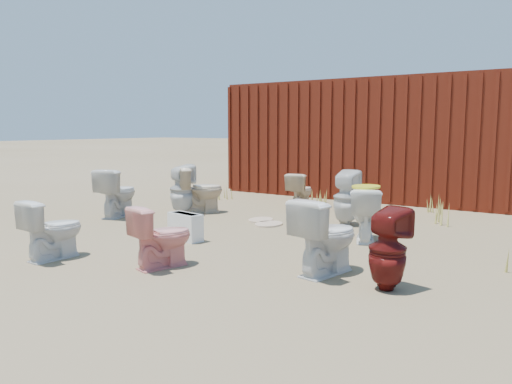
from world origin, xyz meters
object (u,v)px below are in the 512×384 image
Objects in this scene: toilet_front_a at (117,193)px; toilet_back_a at (181,190)px; toilet_back_e at (346,198)px; shipping_container at (376,139)px; toilet_front_maroon at (388,249)px; toilet_front_c at (53,229)px; loose_tank at (185,227)px; toilet_front_pink at (162,236)px; toilet_back_yellowlid at (365,214)px; toilet_front_e at (326,236)px; toilet_back_beige_left at (300,191)px; toilet_back_beige_right at (200,190)px.

toilet_back_a reaches higher than toilet_front_a.
toilet_back_e is (3.38, 1.40, 0.02)m from toilet_front_a.
shipping_container reaches higher than toilet_front_maroon.
loose_tank is at bearing -108.47° from toilet_front_c.
toilet_front_pink is 0.95× the size of toilet_back_yellowlid.
toilet_front_pink is 2.27m from toilet_front_maroon.
toilet_front_e is (2.75, 1.16, 0.05)m from toilet_front_c.
toilet_back_a reaches higher than toilet_back_yellowlid.
toilet_back_e is (-0.85, 2.43, 0.03)m from toilet_front_e.
toilet_back_a is 2.11m from toilet_back_beige_left.
shipping_container is 5.71m from loose_tank.
toilet_back_e is at bearing 67.88° from loose_tank.
toilet_front_pink is 0.85× the size of toilet_front_e.
toilet_back_e reaches higher than toilet_back_beige_right.
toilet_back_yellowlid is 0.83× the size of toilet_back_e.
toilet_front_maroon is 1.99m from toilet_back_yellowlid.
toilet_front_e is at bearing 1.23° from toilet_front_maroon.
toilet_front_pink is 1.68m from toilet_front_e.
shipping_container is at bearing -92.84° from toilet_back_yellowlid.
shipping_container reaches higher than toilet_back_beige_left.
toilet_back_beige_right reaches higher than toilet_front_a.
toilet_front_a is 1.00× the size of toilet_back_beige_right.
toilet_front_e is at bearing 76.07° from toilet_back_yellowlid.
toilet_front_maroon is 0.94× the size of toilet_back_beige_right.
toilet_back_beige_left reaches higher than loose_tank.
toilet_back_e is (2.66, 0.66, -0.01)m from toilet_back_a.
shipping_container is 8.08× the size of toilet_front_maroon.
toilet_back_yellowlid is at bearing 43.31° from loose_tank.
toilet_back_beige_right is at bearing -101.36° from toilet_back_a.
toilet_back_a is at bearing 41.75° from toilet_back_beige_left.
toilet_front_a is 5.06m from toilet_front_maroon.
toilet_front_c is at bearing -98.11° from shipping_container.
toilet_front_c is 0.81× the size of toilet_back_e.
toilet_back_yellowlid is (2.52, 2.78, 0.01)m from toilet_front_c.
toilet_front_a is 3.66m from toilet_back_e.
toilet_back_a reaches higher than toilet_front_c.
toilet_front_a reaches higher than loose_tank.
toilet_back_yellowlid is (-0.23, 1.61, -0.04)m from toilet_front_e.
toilet_front_c is 3.75m from toilet_back_yellowlid.
toilet_back_beige_right is 0.96× the size of toilet_back_e.
toilet_front_e is 2.20m from loose_tank.
toilet_back_yellowlid is at bearing -70.81° from shipping_container.
toilet_back_e is at bearing -45.35° from toilet_front_maroon.
toilet_back_yellowlid is at bearing 126.43° from toilet_back_e.
loose_tank is at bearing 82.21° from toilet_back_beige_left.
toilet_front_e is 0.93× the size of toilet_back_e.
toilet_back_yellowlid is 2.32m from loose_tank.
toilet_back_yellowlid reaches higher than toilet_back_beige_left.
toilet_back_e is (0.88, -3.52, -0.79)m from shipping_container.
toilet_front_pink is 2.68m from toilet_back_yellowlid.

